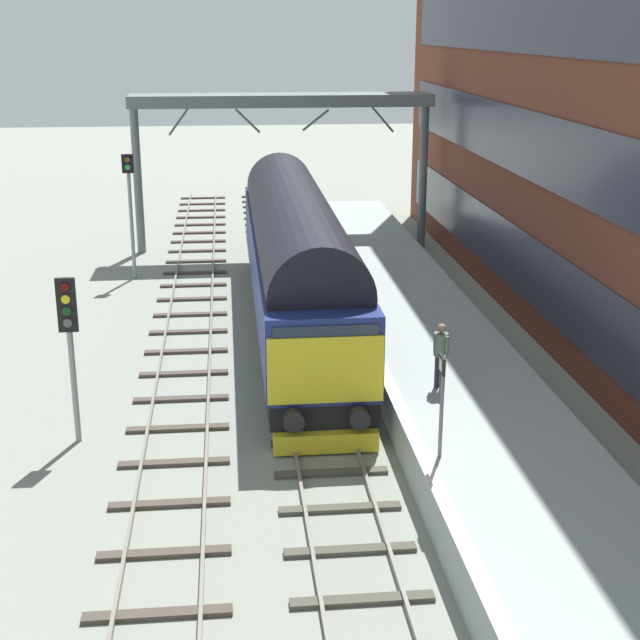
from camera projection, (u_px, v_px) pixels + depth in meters
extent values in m
plane|color=gray|center=(309.00, 383.00, 25.50)|extent=(140.00, 140.00, 0.00)
cube|color=slate|center=(283.00, 381.00, 25.40)|extent=(0.07, 60.00, 0.15)
cube|color=slate|center=(334.00, 379.00, 25.54)|extent=(0.07, 60.00, 0.15)
cube|color=#46453A|center=(362.00, 600.00, 15.75)|extent=(2.50, 0.26, 0.09)
cube|color=#46453A|center=(350.00, 550.00, 17.25)|extent=(2.50, 0.26, 0.09)
cube|color=#46453A|center=(340.00, 509.00, 18.75)|extent=(2.50, 0.26, 0.09)
cube|color=#46453A|center=(331.00, 473.00, 20.24)|extent=(2.50, 0.26, 0.09)
cube|color=#46453A|center=(324.00, 442.00, 21.74)|extent=(2.50, 0.26, 0.09)
cube|color=#46453A|center=(317.00, 415.00, 23.24)|extent=(2.50, 0.26, 0.09)
cube|color=#46453A|center=(311.00, 392.00, 24.73)|extent=(2.50, 0.26, 0.09)
cube|color=#46453A|center=(306.00, 371.00, 26.23)|extent=(2.50, 0.26, 0.09)
cube|color=#46453A|center=(302.00, 352.00, 27.73)|extent=(2.50, 0.26, 0.09)
cube|color=#46453A|center=(298.00, 336.00, 29.22)|extent=(2.50, 0.26, 0.09)
cube|color=#46453A|center=(294.00, 321.00, 30.72)|extent=(2.50, 0.26, 0.09)
cube|color=#46453A|center=(291.00, 307.00, 32.22)|extent=(2.50, 0.26, 0.09)
cube|color=#46453A|center=(288.00, 294.00, 33.71)|extent=(2.50, 0.26, 0.09)
cube|color=#46453A|center=(285.00, 283.00, 35.21)|extent=(2.50, 0.26, 0.09)
cube|color=#46453A|center=(282.00, 273.00, 36.71)|extent=(2.50, 0.26, 0.09)
cube|color=#46453A|center=(280.00, 263.00, 38.20)|extent=(2.50, 0.26, 0.09)
cube|color=#46453A|center=(278.00, 254.00, 39.70)|extent=(2.50, 0.26, 0.09)
cube|color=#46453A|center=(276.00, 246.00, 41.20)|extent=(2.50, 0.26, 0.09)
cube|color=#46453A|center=(274.00, 238.00, 42.69)|extent=(2.50, 0.26, 0.09)
cube|color=#46453A|center=(272.00, 231.00, 44.19)|extent=(2.50, 0.26, 0.09)
cube|color=#46453A|center=(270.00, 224.00, 45.68)|extent=(2.50, 0.26, 0.09)
cube|color=#46453A|center=(269.00, 218.00, 47.18)|extent=(2.50, 0.26, 0.09)
cube|color=#46453A|center=(267.00, 212.00, 48.68)|extent=(2.50, 0.26, 0.09)
cube|color=#46453A|center=(266.00, 207.00, 50.17)|extent=(2.50, 0.26, 0.09)
cube|color=#46453A|center=(265.00, 201.00, 51.67)|extent=(2.50, 0.26, 0.09)
cube|color=#46453A|center=(263.00, 196.00, 53.17)|extent=(2.50, 0.26, 0.09)
cube|color=slate|center=(156.00, 386.00, 25.07)|extent=(0.07, 60.00, 0.15)
cube|color=slate|center=(209.00, 384.00, 25.21)|extent=(0.07, 60.00, 0.15)
cube|color=#483F37|center=(158.00, 614.00, 15.37)|extent=(2.50, 0.26, 0.09)
cube|color=#483F37|center=(164.00, 553.00, 17.15)|extent=(2.50, 0.26, 0.09)
cube|color=#483F37|center=(170.00, 504.00, 18.93)|extent=(2.50, 0.26, 0.09)
cube|color=#483F37|center=(174.00, 463.00, 20.71)|extent=(2.50, 0.26, 0.09)
cube|color=#483F37|center=(178.00, 428.00, 22.48)|extent=(2.50, 0.26, 0.09)
cube|color=#483F37|center=(181.00, 399.00, 24.26)|extent=(2.50, 0.26, 0.09)
cube|color=#483F37|center=(184.00, 374.00, 26.04)|extent=(2.50, 0.26, 0.09)
cube|color=#483F37|center=(186.00, 351.00, 27.81)|extent=(2.50, 0.26, 0.09)
cube|color=#483F37|center=(188.00, 332.00, 29.59)|extent=(2.50, 0.26, 0.09)
cube|color=#483F37|center=(190.00, 315.00, 31.37)|extent=(2.50, 0.26, 0.09)
cube|color=#483F37|center=(192.00, 299.00, 33.15)|extent=(2.50, 0.26, 0.09)
cube|color=#483F37|center=(194.00, 285.00, 34.92)|extent=(2.50, 0.26, 0.09)
cube|color=#483F37|center=(195.00, 273.00, 36.70)|extent=(2.50, 0.26, 0.09)
cube|color=#483F37|center=(196.00, 261.00, 38.48)|extent=(2.50, 0.26, 0.09)
cube|color=#483F37|center=(197.00, 251.00, 40.25)|extent=(2.50, 0.26, 0.09)
cube|color=#483F37|center=(198.00, 241.00, 42.03)|extent=(2.50, 0.26, 0.09)
cube|color=#483F37|center=(199.00, 233.00, 43.81)|extent=(2.50, 0.26, 0.09)
cube|color=#483F37|center=(200.00, 225.00, 45.58)|extent=(2.50, 0.26, 0.09)
cube|color=#483F37|center=(201.00, 217.00, 47.36)|extent=(2.50, 0.26, 0.09)
cube|color=#483F37|center=(202.00, 210.00, 49.14)|extent=(2.50, 0.26, 0.09)
cube|color=#483F37|center=(202.00, 204.00, 50.92)|extent=(2.50, 0.26, 0.09)
cube|color=#483F37|center=(203.00, 198.00, 52.69)|extent=(2.50, 0.26, 0.09)
cube|color=#99A4A1|center=(437.00, 361.00, 25.69)|extent=(4.00, 44.00, 1.00)
cube|color=silver|center=(372.00, 346.00, 25.36)|extent=(0.30, 44.00, 0.01)
cube|color=#353643|center=(547.00, 283.00, 27.59)|extent=(0.06, 38.44, 2.12)
cube|color=#353643|center=(556.00, 156.00, 26.44)|extent=(0.06, 38.44, 2.12)
cube|color=#353643|center=(567.00, 17.00, 25.29)|extent=(0.06, 38.44, 2.12)
cube|color=black|center=(296.00, 307.00, 29.58)|extent=(2.56, 17.81, 0.60)
cube|color=navy|center=(296.00, 266.00, 29.17)|extent=(2.70, 17.81, 2.10)
cylinder|color=black|center=(295.00, 228.00, 28.80)|extent=(2.56, 16.39, 2.57)
cube|color=yellow|center=(326.00, 370.00, 20.74)|extent=(2.65, 0.08, 1.58)
cube|color=#232D3D|center=(326.00, 339.00, 20.54)|extent=(2.38, 0.04, 0.64)
cube|color=#232D3D|center=(338.00, 256.00, 29.21)|extent=(0.04, 12.47, 0.44)
cylinder|color=black|center=(294.00, 420.00, 20.80)|extent=(0.48, 0.35, 0.48)
cylinder|color=black|center=(359.00, 418.00, 20.95)|extent=(0.48, 0.35, 0.48)
cube|color=yellow|center=(326.00, 442.00, 21.21)|extent=(2.43, 0.36, 0.47)
cylinder|color=black|center=(319.00, 404.00, 22.73)|extent=(1.64, 1.04, 1.04)
cylinder|color=black|center=(314.00, 387.00, 23.77)|extent=(1.64, 1.04, 1.04)
cylinder|color=black|center=(310.00, 372.00, 24.81)|extent=(1.64, 1.04, 1.04)
cylinder|color=black|center=(286.00, 275.00, 34.54)|extent=(1.64, 1.04, 1.04)
cylinder|color=black|center=(284.00, 267.00, 35.58)|extent=(1.64, 1.04, 1.04)
cylinder|color=black|center=(282.00, 261.00, 36.63)|extent=(1.64, 1.04, 1.04)
cylinder|color=gray|center=(72.00, 361.00, 21.32)|extent=(0.14, 0.14, 4.03)
cube|color=black|center=(67.00, 305.00, 20.84)|extent=(0.44, 0.10, 1.27)
cylinder|color=#500807|center=(65.00, 287.00, 20.65)|extent=(0.20, 0.06, 0.20)
cylinder|color=yellow|center=(66.00, 299.00, 20.74)|extent=(0.20, 0.06, 0.20)
cylinder|color=#0A3E13|center=(67.00, 311.00, 20.82)|extent=(0.20, 0.06, 0.20)
cylinder|color=#50504E|center=(68.00, 323.00, 20.91)|extent=(0.20, 0.06, 0.20)
cylinder|color=gray|center=(131.00, 217.00, 35.35)|extent=(0.14, 0.14, 4.83)
cube|color=black|center=(128.00, 164.00, 34.67)|extent=(0.44, 0.10, 0.71)
cylinder|color=#53470A|center=(127.00, 160.00, 34.57)|extent=(0.20, 0.06, 0.20)
cylinder|color=green|center=(128.00, 167.00, 34.65)|extent=(0.20, 0.06, 0.20)
cylinder|color=slate|center=(442.00, 407.00, 18.55)|extent=(0.08, 0.08, 2.17)
cube|color=black|center=(442.00, 365.00, 18.27)|extent=(0.05, 0.44, 0.36)
cube|color=white|center=(441.00, 365.00, 18.27)|extent=(0.01, 0.20, 0.24)
cylinder|color=#252A37|center=(443.00, 373.00, 22.23)|extent=(0.13, 0.13, 0.84)
cylinder|color=#252A37|center=(437.00, 370.00, 22.38)|extent=(0.13, 0.13, 0.84)
cylinder|color=#4F6B4F|center=(441.00, 344.00, 22.09)|extent=(0.46, 0.46, 0.56)
sphere|color=#8F6951|center=(442.00, 328.00, 21.97)|extent=(0.22, 0.22, 0.22)
cylinder|color=#4F6B4F|center=(447.00, 347.00, 21.93)|extent=(0.09, 0.09, 0.52)
cylinder|color=#4F6B4F|center=(435.00, 342.00, 22.26)|extent=(0.09, 0.09, 0.52)
cylinder|color=slate|center=(138.00, 182.00, 39.25)|extent=(0.36, 0.36, 6.19)
cylinder|color=slate|center=(423.00, 177.00, 40.44)|extent=(0.36, 0.36, 6.19)
cube|color=slate|center=(282.00, 100.00, 38.83)|extent=(12.76, 2.00, 0.50)
cylinder|color=slate|center=(179.00, 122.00, 38.67)|extent=(0.93, 0.10, 1.18)
cylinder|color=slate|center=(248.00, 121.00, 38.94)|extent=(1.07, 0.10, 1.05)
cylinder|color=slate|center=(316.00, 120.00, 39.22)|extent=(1.17, 0.10, 0.94)
cylinder|color=slate|center=(383.00, 120.00, 39.50)|extent=(1.00, 0.10, 1.11)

